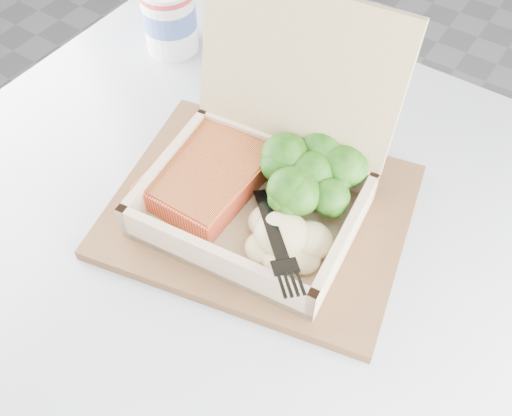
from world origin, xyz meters
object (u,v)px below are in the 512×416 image
Objects in this scene: serving_tray at (260,211)px; takeout_container at (267,164)px; paper_cup at (169,16)px; cafe_table at (231,313)px.

takeout_container reaches higher than serving_tray.
serving_tray is 0.34m from paper_cup.
cafe_table is at bearing -111.20° from serving_tray.
takeout_container reaches higher than paper_cup.
takeout_container is (-0.00, 0.02, 0.06)m from serving_tray.
serving_tray is 1.30× the size of takeout_container.
paper_cup is at bearing 141.94° from takeout_container.
takeout_container is at bearing -31.27° from paper_cup.
cafe_table is 0.26m from takeout_container.
serving_tray is (0.02, 0.04, 0.19)m from cafe_table.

